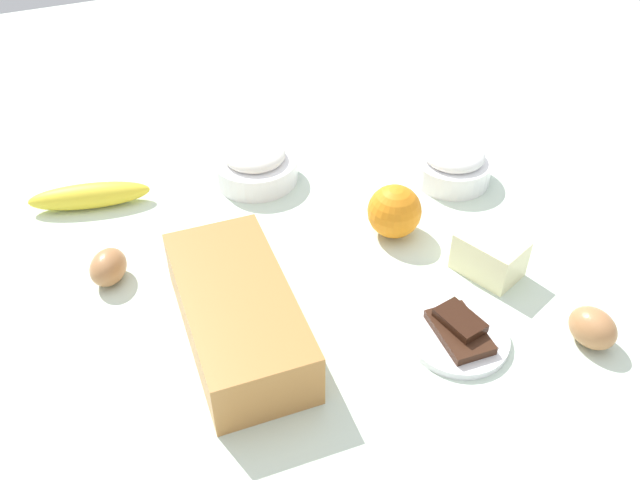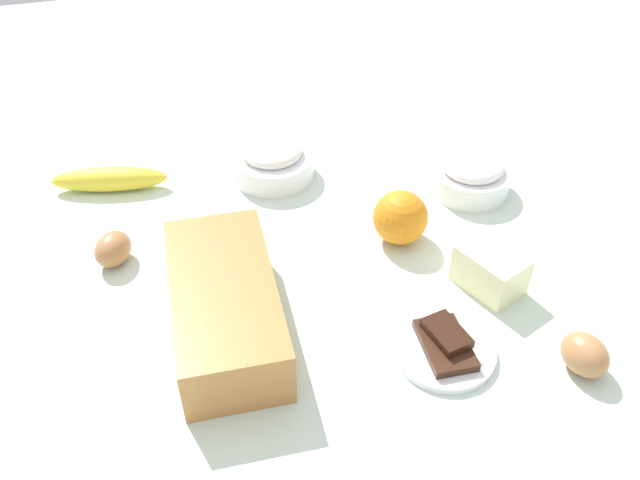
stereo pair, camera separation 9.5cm
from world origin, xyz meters
TOP-DOWN VIEW (x-y plane):
  - ground_plane at (0.00, 0.00)m, footprint 2.40×2.40m
  - loaf_pan at (-0.09, 0.15)m, footprint 0.29×0.14m
  - flour_bowl at (0.24, 0.02)m, footprint 0.14×0.14m
  - sugar_bowl at (0.10, -0.29)m, footprint 0.13×0.13m
  - banana at (0.27, 0.29)m, footprint 0.08×0.20m
  - orange_fruit at (0.02, -0.13)m, footprint 0.08×0.08m
  - butter_block at (-0.12, -0.21)m, footprint 0.11×0.09m
  - egg_near_butter at (0.08, 0.29)m, footprint 0.08×0.07m
  - egg_beside_bowl at (-0.28, -0.25)m, footprint 0.07×0.06m
  - chocolate_plate at (-0.21, -0.10)m, footprint 0.13×0.13m

SIDE VIEW (x-z plane):
  - ground_plane at x=0.00m, z-range -0.02..0.00m
  - chocolate_plate at x=-0.21m, z-range -0.01..0.03m
  - banana at x=0.27m, z-range 0.00..0.04m
  - egg_near_butter at x=0.08m, z-range 0.00..0.05m
  - egg_beside_bowl at x=-0.28m, z-range 0.00..0.05m
  - butter_block at x=-0.12m, z-range 0.00..0.06m
  - flour_bowl at x=0.24m, z-range 0.00..0.06m
  - sugar_bowl at x=0.10m, z-range 0.00..0.07m
  - orange_fruit at x=0.02m, z-range 0.00..0.08m
  - loaf_pan at x=-0.09m, z-range 0.00..0.08m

